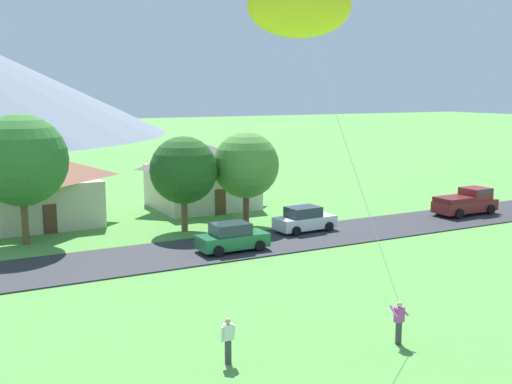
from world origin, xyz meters
name	(u,v)px	position (x,y,z in m)	size (l,w,h in m)	color
road_strip	(141,258)	(0.00, 25.58, 0.04)	(160.00, 6.10, 0.08)	#2D2D33
house_left_center	(202,174)	(9.45, 38.73, 2.75)	(8.16, 7.74, 5.30)	beige
house_right_center	(40,188)	(-3.36, 38.06, 2.64)	(8.26, 7.28, 5.09)	beige
tree_left_of_center	(21,160)	(-5.26, 32.36, 5.30)	(5.69, 5.69, 8.15)	brown
tree_center	(246,165)	(9.39, 30.69, 4.33)	(4.66, 4.66, 6.68)	brown
tree_right_of_center	(184,170)	(4.89, 31.15, 4.19)	(4.59, 4.59, 6.51)	brown
parked_car_green_west_end	(232,238)	(5.31, 24.58, 0.87)	(4.20, 2.08, 1.68)	#237042
parked_car_white_mid_east	(304,220)	(11.95, 26.99, 0.87)	(4.28, 2.23, 1.68)	white
pickup_truck_maroon_east_side	(466,202)	(26.10, 26.03, 1.06)	(5.24, 2.41, 1.99)	maroon
kite_flyer_with_kite	(300,7)	(2.55, 12.81, 12.69)	(4.86, 5.34, 14.04)	#3D3D42
watcher_person	(228,340)	(-1.60, 10.73, 0.88)	(0.56, 0.24, 1.68)	#3D3D42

